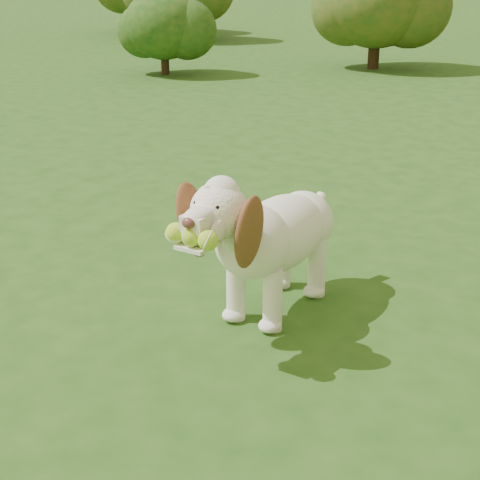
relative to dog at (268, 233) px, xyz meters
The scene contains 4 objects.
ground 0.53m from the dog, 130.53° to the right, with size 80.00×80.00×0.00m, color #224814.
dog is the anchor object (origin of this frame).
shrub_a 7.88m from the dog, 129.67° to the left, with size 1.16×1.16×1.20m.
shrub_b 8.62m from the dog, 107.68° to the left, with size 1.67×1.67×1.73m.
Camera 1 is at (1.73, -2.60, 1.63)m, focal length 55.00 mm.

